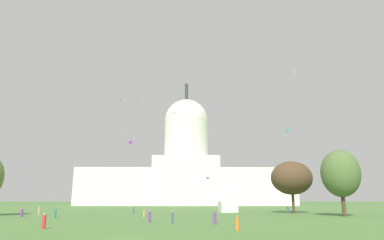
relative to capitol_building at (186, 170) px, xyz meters
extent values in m
cube|color=silver|center=(-27.70, 0.00, -8.67)|extent=(55.41, 23.41, 18.69)
cube|color=silver|center=(27.70, 0.00, -8.67)|extent=(55.41, 23.41, 18.69)
cube|color=silver|center=(0.00, 0.00, -5.74)|extent=(33.91, 25.75, 24.55)
cylinder|color=silver|center=(0.00, 0.00, 16.74)|extent=(23.41, 23.41, 20.40)
sphere|color=silver|center=(0.00, 0.00, 26.94)|extent=(23.62, 23.62, 23.62)
cylinder|color=#2D3833|center=(0.00, 0.00, 43.54)|extent=(1.80, 1.80, 9.59)
cube|color=white|center=(11.41, -90.06, -16.68)|extent=(4.71, 5.14, 2.66)
pyramid|color=white|center=(11.41, -90.06, -12.89)|extent=(4.95, 5.40, 2.46)
cylinder|color=#4C3823|center=(31.72, -111.29, -15.24)|extent=(0.75, 0.75, 5.55)
ellipsoid|color=#4C6633|center=(31.72, -111.29, -9.65)|extent=(10.51, 10.53, 9.38)
cylinder|color=#4C3823|center=(26.55, -95.88, -15.05)|extent=(0.63, 0.63, 5.93)
ellipsoid|color=#4C3823|center=(26.55, -95.88, -9.67)|extent=(13.92, 13.67, 8.07)
cylinder|color=#1E757A|center=(-22.63, -116.19, -17.25)|extent=(0.44, 0.44, 1.52)
sphere|color=#A37556|center=(-22.63, -116.19, -16.37)|extent=(0.30, 0.30, 0.24)
cylinder|color=#3D5684|center=(-11.83, -96.28, -17.26)|extent=(0.42, 0.42, 1.51)
sphere|color=#A37556|center=(-11.83, -96.28, -16.39)|extent=(0.27, 0.27, 0.22)
cylinder|color=#3D5684|center=(-1.03, -129.41, -17.28)|extent=(0.45, 0.45, 1.46)
sphere|color=tan|center=(-1.03, -129.41, -16.44)|extent=(0.31, 0.31, 0.23)
cylinder|color=#703D93|center=(-30.42, -112.46, -17.30)|extent=(0.50, 0.50, 1.42)
sphere|color=tan|center=(-30.42, -112.46, -16.47)|extent=(0.25, 0.25, 0.24)
cylinder|color=#3D5684|center=(25.47, -94.67, -17.32)|extent=(0.53, 0.53, 1.39)
sphere|color=brown|center=(25.47, -94.67, -16.52)|extent=(0.25, 0.25, 0.22)
cylinder|color=tan|center=(-30.44, -104.80, -17.25)|extent=(0.55, 0.55, 1.53)
sphere|color=beige|center=(-30.44, -104.80, -16.37)|extent=(0.32, 0.32, 0.24)
cylinder|color=#703D93|center=(-4.45, -127.66, -17.26)|extent=(0.51, 0.51, 1.51)
sphere|color=tan|center=(-4.45, -127.66, -16.38)|extent=(0.32, 0.32, 0.23)
cylinder|color=tan|center=(-7.21, -112.31, -17.37)|extent=(0.52, 0.52, 1.28)
sphere|color=tan|center=(-7.21, -112.31, -16.63)|extent=(0.30, 0.30, 0.21)
cylinder|color=orange|center=(6.56, -140.71, -17.34)|extent=(0.49, 0.49, 1.35)
sphere|color=tan|center=(6.56, -140.71, -16.54)|extent=(0.32, 0.32, 0.25)
cylinder|color=red|center=(-15.37, -138.39, -17.26)|extent=(0.59, 0.59, 1.50)
sphere|color=tan|center=(-15.37, -138.39, -16.38)|extent=(0.33, 0.33, 0.25)
cylinder|color=#703D93|center=(4.79, -131.61, -17.26)|extent=(0.61, 0.61, 1.51)
sphere|color=brown|center=(4.79, -131.61, -16.40)|extent=(0.28, 0.28, 0.21)
pyramid|color=green|center=(-5.14, -45.72, -9.99)|extent=(1.09, 1.83, 0.38)
pyramid|color=yellow|center=(33.20, -84.98, 24.23)|extent=(1.47, 1.80, 0.41)
cylinder|color=yellow|center=(32.73, -85.17, 21.75)|extent=(0.30, 0.15, 3.05)
pyramid|color=#33BCDB|center=(-13.93, -81.61, 16.66)|extent=(1.58, 1.60, 0.21)
cylinder|color=red|center=(-14.30, -81.82, 14.12)|extent=(0.25, 0.29, 3.39)
pyramid|color=pink|center=(-24.77, -48.52, 13.02)|extent=(1.50, 1.66, 0.22)
cylinder|color=pink|center=(-24.45, -48.71, 11.55)|extent=(0.20, 0.11, 1.25)
pyramid|color=red|center=(-29.11, -38.39, 26.94)|extent=(1.22, 1.57, 0.21)
cylinder|color=red|center=(-28.79, -38.26, 24.79)|extent=(0.47, 0.51, 2.93)
cube|color=purple|center=(-20.65, -53.13, 5.91)|extent=(1.50, 1.47, 0.65)
cube|color=purple|center=(-20.65, -53.13, 6.57)|extent=(1.50, 1.47, 0.65)
cylinder|color=purple|center=(-20.66, -53.13, 4.23)|extent=(0.45, 0.21, 2.85)
pyramid|color=orange|center=(-7.58, -20.05, 38.80)|extent=(1.22, 1.30, 0.41)
cube|color=teal|center=(33.63, -71.80, 6.79)|extent=(0.85, 0.87, 0.40)
cube|color=teal|center=(33.63, -71.80, 7.32)|extent=(0.85, 0.87, 0.40)
cylinder|color=teal|center=(33.68, -71.80, 5.98)|extent=(0.20, 0.19, 1.30)
cube|color=blue|center=(8.11, -57.36, -7.64)|extent=(0.87, 0.87, 0.32)
cube|color=blue|center=(8.11, -57.36, -7.26)|extent=(0.87, 0.87, 0.32)
camera|label=1|loc=(1.25, -178.61, -14.65)|focal=31.31mm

